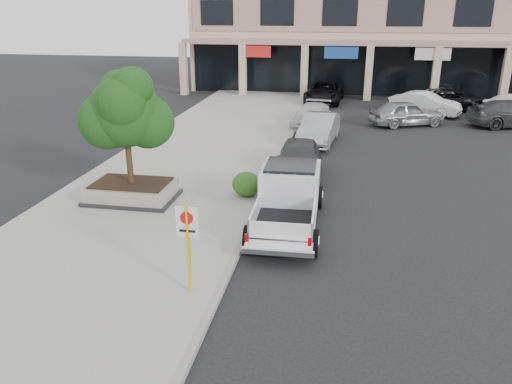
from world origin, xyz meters
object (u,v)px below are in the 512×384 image
at_px(curb_car_a, 299,159).
at_px(lot_car_e, 442,96).
at_px(curb_car_c, 312,115).
at_px(curb_car_d, 324,92).
at_px(planter, 132,191).
at_px(lot_car_b, 425,104).
at_px(no_parking_sign, 188,238).
at_px(lot_car_d, 451,100).
at_px(pickup_truck, 288,201).
at_px(lot_car_a, 407,113).
at_px(planter_tree, 130,112).
at_px(curb_car_b, 319,129).

relative_size(curb_car_a, lot_car_e, 1.15).
height_order(curb_car_c, curb_car_d, curb_car_d).
height_order(planter, lot_car_b, lot_car_b).
bearing_deg(no_parking_sign, lot_car_d, 67.71).
xyz_separation_m(planter, pickup_truck, (5.92, -1.13, 0.45)).
height_order(planter, curb_car_d, curb_car_d).
height_order(curb_car_c, lot_car_a, lot_car_a).
height_order(lot_car_a, lot_car_e, lot_car_a).
height_order(no_parking_sign, curb_car_c, no_parking_sign).
bearing_deg(lot_car_d, lot_car_a, 133.49).
height_order(planter_tree, pickup_truck, planter_tree).
distance_m(curb_car_a, curb_car_c, 9.78).
xyz_separation_m(no_parking_sign, lot_car_d, (10.96, 26.74, -0.89)).
relative_size(no_parking_sign, curb_car_a, 0.50).
distance_m(planter_tree, lot_car_a, 19.05).
distance_m(planter, planter_tree, 2.95).
relative_size(planter_tree, lot_car_d, 0.75).
bearing_deg(lot_car_e, lot_car_b, 137.02).
relative_size(planter, pickup_truck, 0.54).
height_order(curb_car_b, lot_car_a, curb_car_b).
height_order(curb_car_d, lot_car_b, curb_car_d).
relative_size(planter, lot_car_d, 0.60).
xyz_separation_m(curb_car_b, lot_car_a, (5.07, 5.18, -0.01)).
bearing_deg(no_parking_sign, planter_tree, 123.13).
height_order(planter, curb_car_c, curb_car_c).
relative_size(curb_car_a, curb_car_b, 0.97).
relative_size(curb_car_b, curb_car_d, 0.84).
height_order(curb_car_b, curb_car_c, curb_car_b).
xyz_separation_m(no_parking_sign, curb_car_a, (1.77, 10.10, -0.85)).
height_order(no_parking_sign, lot_car_e, no_parking_sign).
bearing_deg(no_parking_sign, planter, 124.72).
distance_m(planter, curb_car_c, 15.14).
bearing_deg(curb_car_c, curb_car_d, 95.02).
xyz_separation_m(lot_car_a, lot_car_e, (3.34, 7.61, -0.10)).
bearing_deg(lot_car_a, curb_car_b, 112.48).
height_order(lot_car_d, lot_car_e, lot_car_d).
distance_m(planter, curb_car_d, 23.28).
distance_m(pickup_truck, lot_car_e, 25.61).
relative_size(curb_car_c, lot_car_a, 1.02).
xyz_separation_m(planter_tree, curb_car_d, (5.86, 22.34, -2.63)).
relative_size(curb_car_a, lot_car_a, 1.01).
distance_m(curb_car_b, curb_car_c, 3.99).
bearing_deg(lot_car_d, curb_car_d, 66.53).
distance_m(pickup_truck, lot_car_a, 17.32).
distance_m(no_parking_sign, lot_car_d, 28.92).
relative_size(curb_car_d, lot_car_b, 1.22).
bearing_deg(curb_car_a, lot_car_d, 57.19).
xyz_separation_m(lot_car_d, lot_car_e, (-0.30, 2.01, -0.07)).
height_order(pickup_truck, lot_car_b, pickup_truck).
bearing_deg(curb_car_c, lot_car_a, 19.90).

